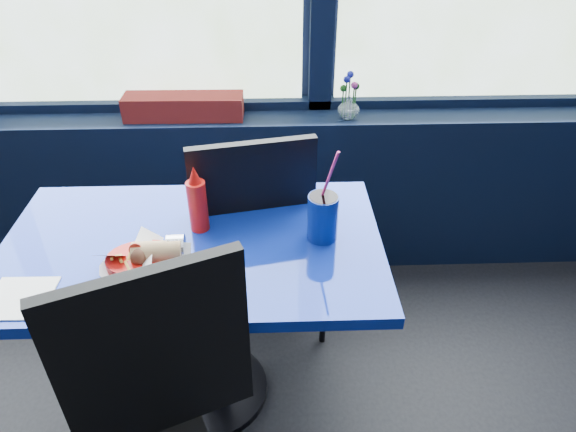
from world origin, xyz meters
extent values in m
cube|color=black|center=(0.00, 2.87, 0.40)|extent=(5.00, 0.26, 0.80)
cube|color=black|center=(0.00, 2.95, 0.81)|extent=(4.80, 0.08, 0.06)
cylinder|color=black|center=(0.30, 2.00, 0.01)|extent=(0.44, 0.44, 0.03)
cylinder|color=black|center=(0.30, 2.00, 0.34)|extent=(0.12, 0.12, 0.68)
cube|color=navy|center=(0.30, 2.00, 0.73)|extent=(1.20, 0.70, 0.04)
cube|color=black|center=(0.28, 1.52, 0.79)|extent=(0.43, 0.20, 0.52)
cube|color=black|center=(0.54, 2.40, 0.48)|extent=(0.53, 0.53, 0.04)
cube|color=black|center=(0.49, 2.19, 0.75)|extent=(0.43, 0.11, 0.50)
cylinder|color=black|center=(0.69, 2.63, 0.23)|extent=(0.03, 0.03, 0.46)
cylinder|color=black|center=(0.76, 2.25, 0.23)|extent=(0.03, 0.03, 0.46)
cylinder|color=black|center=(0.31, 2.55, 0.23)|extent=(0.03, 0.03, 0.46)
cylinder|color=black|center=(0.38, 2.17, 0.23)|extent=(0.03, 0.03, 0.46)
cube|color=maroon|center=(0.17, 2.85, 0.85)|extent=(0.52, 0.14, 0.10)
imported|color=silver|center=(0.90, 2.82, 0.85)|extent=(0.11, 0.11, 0.10)
cylinder|color=#1E5919|center=(0.88, 2.82, 0.88)|extent=(0.01, 0.01, 0.16)
sphere|color=#1B209F|center=(0.88, 2.82, 0.98)|extent=(0.03, 0.03, 0.03)
cylinder|color=#1E5919|center=(0.91, 2.81, 0.87)|extent=(0.01, 0.01, 0.14)
sphere|color=#D53E9E|center=(0.91, 2.81, 0.95)|extent=(0.03, 0.03, 0.03)
cylinder|color=#1E5919|center=(0.90, 2.83, 0.89)|extent=(0.01, 0.01, 0.18)
sphere|color=#1B209F|center=(0.90, 2.83, 0.99)|extent=(0.03, 0.03, 0.03)
cylinder|color=#1E5919|center=(0.87, 2.83, 0.86)|extent=(0.01, 0.01, 0.12)
sphere|color=#1E5919|center=(0.87, 2.83, 0.93)|extent=(0.03, 0.03, 0.03)
cylinder|color=#1E5919|center=(0.93, 2.82, 0.86)|extent=(0.01, 0.01, 0.13)
sphere|color=#1E5919|center=(0.93, 2.82, 0.94)|extent=(0.03, 0.03, 0.03)
cylinder|color=red|center=(0.18, 1.88, 0.77)|extent=(0.29, 0.29, 0.04)
cylinder|color=white|center=(0.18, 1.88, 0.76)|extent=(0.28, 0.28, 0.00)
cylinder|color=silver|center=(0.27, 1.91, 0.80)|extent=(0.05, 0.08, 0.07)
sphere|color=brown|center=(0.17, 1.86, 0.80)|extent=(0.05, 0.05, 0.05)
cylinder|color=red|center=(0.16, 1.87, 0.82)|extent=(0.04, 0.04, 0.01)
cylinder|color=red|center=(0.32, 2.07, 0.84)|extent=(0.06, 0.06, 0.17)
cone|color=red|center=(0.32, 2.07, 0.95)|extent=(0.04, 0.04, 0.06)
cylinder|color=navy|center=(0.71, 2.01, 0.83)|extent=(0.10, 0.10, 0.15)
cylinder|color=black|center=(0.71, 2.01, 0.90)|extent=(0.09, 0.09, 0.01)
cylinder|color=#FF3588|center=(0.72, 2.01, 0.97)|extent=(0.05, 0.06, 0.21)
cube|color=white|center=(-0.14, 1.76, 0.75)|extent=(0.17, 0.17, 0.00)
camera|label=1|loc=(0.56, 0.71, 1.74)|focal=32.00mm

